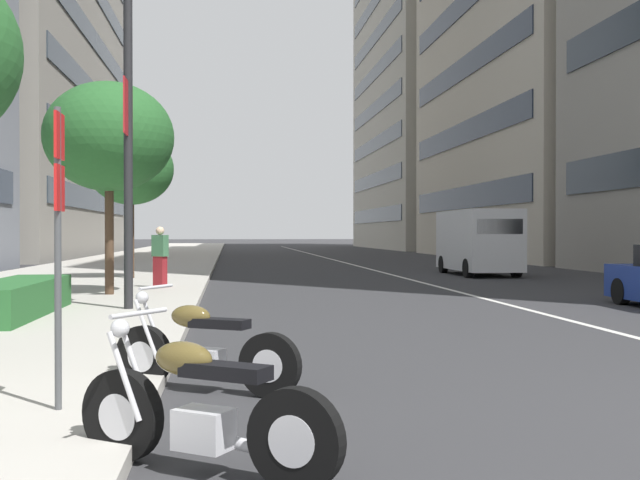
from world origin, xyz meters
The scene contains 12 objects.
sidewalk_right_plaza centered at (30.00, 11.32, 0.07)m, with size 160.00×8.29×0.15m, color #B2ADA3.
lane_centre_stripe centered at (35.00, 0.00, 0.00)m, with size 110.00×0.16×0.01m, color silver.
motorcycle_under_tarp centered at (0.33, 6.67, 0.43)m, with size 1.28×1.84×1.12m.
motorcycle_nearest_camera centered at (3.14, 6.75, 0.43)m, with size 1.17×1.98×1.11m.
delivery_van_ahead centered at (24.47, -3.38, 1.38)m, with size 5.23×2.19×2.57m.
parking_sign_by_curb centered at (1.81, 7.94, 1.79)m, with size 0.32×0.06×2.62m.
street_lamp_with_banners centered at (10.74, 8.12, 4.85)m, with size 1.26×2.57×7.85m.
clipped_hedge_bed centered at (9.62, 10.40, 0.47)m, with size 4.59×1.10×0.64m, color #28602D.
street_tree_by_lamp_post centered at (14.48, 9.44, 4.06)m, with size 3.20×3.20×5.28m.
street_tree_far_plaza centered at (21.50, 9.79, 3.85)m, with size 2.88×2.88×4.94m.
pedestrian_on_plaza centered at (16.75, 8.40, 1.02)m, with size 0.43×0.48×1.71m.
office_tower_far_left_down_avenue centered at (76.19, -16.79, 22.33)m, with size 28.92×15.34×44.65m.
Camera 1 is at (-5.02, 6.48, 1.68)m, focal length 42.91 mm.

